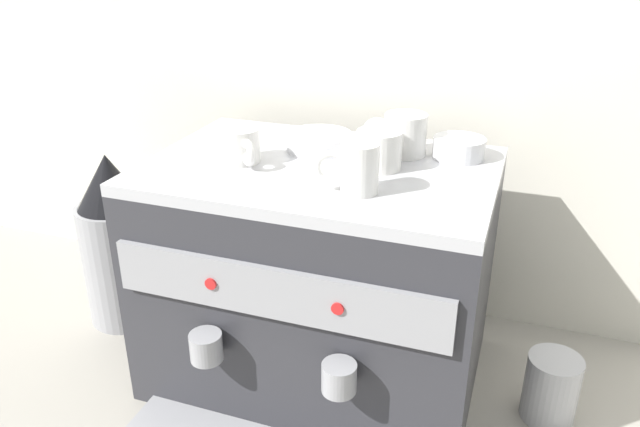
% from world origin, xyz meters
% --- Properties ---
extents(ground_plane, '(4.00, 4.00, 0.00)m').
position_xyz_m(ground_plane, '(0.00, 0.00, 0.00)').
color(ground_plane, '#9E998E').
extents(tiled_backsplash_wall, '(2.80, 0.03, 1.14)m').
position_xyz_m(tiled_backsplash_wall, '(0.00, 0.33, 0.57)').
color(tiled_backsplash_wall, silver).
rests_on(tiled_backsplash_wall, ground_plane).
extents(espresso_machine, '(0.62, 0.53, 0.45)m').
position_xyz_m(espresso_machine, '(0.00, -0.00, 0.22)').
color(espresso_machine, '#2D2D33').
rests_on(espresso_machine, ground_plane).
extents(ceramic_cup_0, '(0.09, 0.09, 0.06)m').
position_xyz_m(ceramic_cup_0, '(-0.14, -0.03, 0.48)').
color(ceramic_cup_0, white).
rests_on(ceramic_cup_0, espresso_machine).
extents(ceramic_cup_1, '(0.12, 0.08, 0.08)m').
position_xyz_m(ceramic_cup_1, '(0.13, 0.10, 0.49)').
color(ceramic_cup_1, white).
rests_on(ceramic_cup_1, espresso_machine).
extents(ceramic_cup_2, '(0.10, 0.06, 0.08)m').
position_xyz_m(ceramic_cup_2, '(0.10, -0.10, 0.49)').
color(ceramic_cup_2, white).
rests_on(ceramic_cup_2, espresso_machine).
extents(ceramic_cup_3, '(0.09, 0.11, 0.07)m').
position_xyz_m(ceramic_cup_3, '(0.10, 0.01, 0.48)').
color(ceramic_cup_3, white).
rests_on(ceramic_cup_3, espresso_machine).
extents(ceramic_bowl_0, '(0.13, 0.13, 0.03)m').
position_xyz_m(ceramic_bowl_0, '(-0.03, 0.08, 0.46)').
color(ceramic_bowl_0, white).
rests_on(ceramic_bowl_0, espresso_machine).
extents(ceramic_bowl_1, '(0.10, 0.10, 0.04)m').
position_xyz_m(ceramic_bowl_1, '(0.23, 0.12, 0.47)').
color(ceramic_bowl_1, white).
rests_on(ceramic_bowl_1, espresso_machine).
extents(coffee_grinder, '(0.17, 0.17, 0.40)m').
position_xyz_m(coffee_grinder, '(-0.49, 0.03, 0.19)').
color(coffee_grinder, '#939399').
rests_on(coffee_grinder, ground_plane).
extents(milk_pitcher, '(0.10, 0.10, 0.13)m').
position_xyz_m(milk_pitcher, '(0.45, 0.01, 0.07)').
color(milk_pitcher, '#B7B7BC').
rests_on(milk_pitcher, ground_plane).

